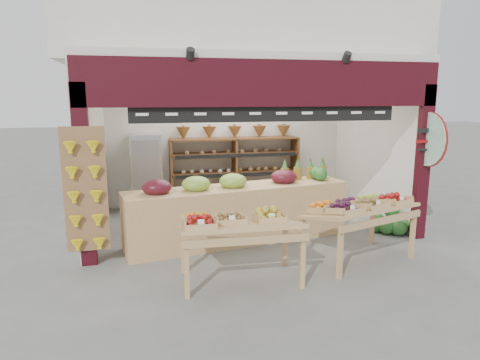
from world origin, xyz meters
The scene contains 11 objects.
ground centered at (0.00, 0.00, 0.00)m, with size 60.00×60.00×0.00m, color #63635E.
shop_structure centered at (0.00, 1.61, 3.92)m, with size 6.36×5.12×5.40m.
banana_board centered at (-2.73, -1.17, 1.12)m, with size 0.60×0.15×1.80m.
gift_sign centered at (2.75, -1.15, 1.75)m, with size 0.04×0.93×0.92m.
back_shelving centered at (0.11, 1.96, 1.13)m, with size 2.92×0.48×1.81m.
refrigerator centered at (-1.86, 1.87, 0.84)m, with size 0.65×0.65×1.68m, color silver.
cardboard_stack centered at (-1.54, 0.42, 0.26)m, with size 1.07×0.78×0.71m.
mid_counter centered at (-0.37, -0.52, 0.53)m, with size 3.92×1.41×1.19m.
display_table_left centered at (-0.80, -2.03, 0.78)m, with size 1.64×0.95×1.02m.
display_table_right centered at (1.23, -1.74, 0.82)m, with size 1.83×1.37×1.04m.
watermelon_pile centered at (2.46, -0.64, 0.19)m, with size 0.74×0.74×0.58m.
Camera 1 is at (-1.91, -7.40, 2.45)m, focal length 32.00 mm.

